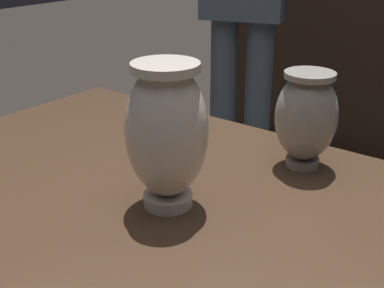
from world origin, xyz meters
The scene contains 2 objects.
vase_centerpiece centered at (-0.06, -0.04, 0.92)m, with size 0.12×0.12×0.22m.
vase_tall_behind centered at (0.03, 0.21, 0.89)m, with size 0.11×0.11×0.17m.
Camera 1 is at (0.38, -0.55, 1.18)m, focal length 48.12 mm.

